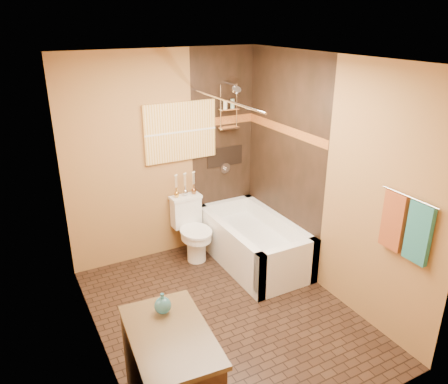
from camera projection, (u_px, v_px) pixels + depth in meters
floor at (224, 314)px, 4.44m from camera, size 3.00×3.00×0.00m
wall_left at (91, 230)px, 3.45m from camera, size 0.02×3.00×2.50m
wall_right at (327, 180)px, 4.50m from camera, size 0.02×3.00×2.50m
wall_back at (165, 158)px, 5.20m from camera, size 2.40×0.02×2.50m
wall_front at (337, 284)px, 2.75m from camera, size 2.40×0.02×2.50m
ceiling at (225, 59)px, 3.51m from camera, size 3.00×3.00×0.00m
alcove_tile_back at (223, 149)px, 5.53m from camera, size 0.85×0.01×2.50m
alcove_tile_right at (283, 160)px, 5.11m from camera, size 0.01×1.50×2.50m
mosaic_band_back at (223, 121)px, 5.38m from camera, size 0.85×0.01×0.10m
mosaic_band_right at (284, 129)px, 4.96m from camera, size 0.01×1.50×0.10m
alcove_niche at (225, 157)px, 5.57m from camera, size 0.50×0.01×0.25m
shower_fixtures at (229, 118)px, 5.29m from camera, size 0.24×0.33×1.16m
curtain_rod at (224, 100)px, 4.47m from camera, size 0.03×1.55×0.03m
towel_bar at (410, 197)px, 3.55m from camera, size 0.02×0.55×0.02m
towel_teal at (419, 233)px, 3.54m from camera, size 0.05×0.22×0.52m
towel_rust at (393, 221)px, 3.76m from camera, size 0.05×0.22×0.52m
sunset_painting at (180, 132)px, 5.15m from camera, size 0.90×0.04×0.70m
vanity_mirror at (122, 253)px, 2.62m from camera, size 0.01×1.00×0.90m
bathtub at (253, 245)px, 5.32m from camera, size 0.80×1.50×0.55m
toilet at (192, 228)px, 5.38m from camera, size 0.39×0.57×0.76m
vanity at (171, 377)px, 3.15m from camera, size 0.62×0.94×0.79m
teal_bottle at (163, 303)px, 3.18m from camera, size 0.14×0.14×0.20m
bud_vases at (185, 184)px, 5.32m from camera, size 0.29×0.06×0.29m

